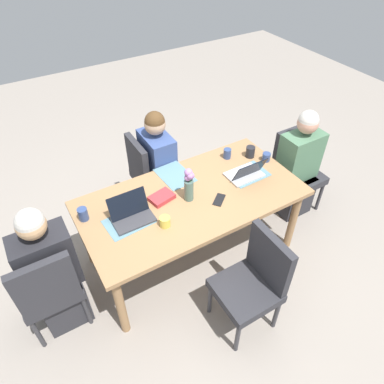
% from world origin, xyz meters
% --- Properties ---
extents(ground_plane, '(10.00, 10.00, 0.00)m').
position_xyz_m(ground_plane, '(0.00, 0.00, 0.00)').
color(ground_plane, gray).
extents(dining_table, '(1.90, 0.97, 0.74)m').
position_xyz_m(dining_table, '(0.00, 0.00, 0.66)').
color(dining_table, '#9E754C').
rests_on(dining_table, ground_plane).
extents(chair_head_left_left_near, '(0.44, 0.44, 0.90)m').
position_xyz_m(chair_head_left_left_near, '(-1.29, -0.09, 0.50)').
color(chair_head_left_left_near, '#2D2D33').
rests_on(chair_head_left_left_near, ground_plane).
extents(person_head_left_left_near, '(0.40, 0.36, 1.19)m').
position_xyz_m(person_head_left_left_near, '(-1.23, -0.01, 0.53)').
color(person_head_left_left_near, '#2D2D33').
rests_on(person_head_left_left_near, ground_plane).
extents(chair_head_right_left_mid, '(0.44, 0.44, 0.90)m').
position_xyz_m(chair_head_right_left_mid, '(1.31, 0.08, 0.50)').
color(chair_head_right_left_mid, '#2D2D33').
rests_on(chair_head_right_left_mid, ground_plane).
extents(person_head_right_left_mid, '(0.40, 0.36, 1.19)m').
position_xyz_m(person_head_right_left_mid, '(1.25, 0.01, 0.53)').
color(person_head_right_left_mid, '#2D2D33').
rests_on(person_head_right_left_mid, ground_plane).
extents(chair_far_left_far, '(0.44, 0.44, 0.90)m').
position_xyz_m(chair_far_left_far, '(-0.05, 0.77, 0.50)').
color(chair_far_left_far, '#2D2D33').
rests_on(chair_far_left_far, ground_plane).
extents(person_far_left_far, '(0.36, 0.40, 1.19)m').
position_xyz_m(person_far_left_far, '(0.03, 0.71, 0.53)').
color(person_far_left_far, '#2D2D33').
rests_on(person_far_left_far, ground_plane).
extents(chair_near_right_near, '(0.44, 0.44, 0.90)m').
position_xyz_m(chair_near_right_near, '(0.07, -0.81, 0.50)').
color(chair_near_right_near, '#2D2D33').
rests_on(chair_near_right_near, ground_plane).
extents(flower_vase, '(0.09, 0.08, 0.31)m').
position_xyz_m(flower_vase, '(-0.04, -0.01, 0.91)').
color(flower_vase, '#4C6B60').
rests_on(flower_vase, dining_table).
extents(placemat_head_left_left_near, '(0.38, 0.29, 0.00)m').
position_xyz_m(placemat_head_left_left_near, '(-0.58, -0.00, 0.75)').
color(placemat_head_left_left_near, slate).
rests_on(placemat_head_left_left_near, dining_table).
extents(placemat_head_right_left_mid, '(0.37, 0.27, 0.00)m').
position_xyz_m(placemat_head_right_left_mid, '(0.59, 0.00, 0.75)').
color(placemat_head_right_left_mid, slate).
rests_on(placemat_head_right_left_mid, dining_table).
extents(placemat_far_left_far, '(0.28, 0.37, 0.00)m').
position_xyz_m(placemat_far_left_far, '(0.01, 0.32, 0.75)').
color(placemat_far_left_far, slate).
rests_on(placemat_far_left_far, dining_table).
extents(laptop_head_right_left_mid, '(0.32, 0.22, 0.20)m').
position_xyz_m(laptop_head_right_left_mid, '(0.55, -0.02, 0.79)').
color(laptop_head_right_left_mid, silver).
rests_on(laptop_head_right_left_mid, dining_table).
extents(laptop_head_left_left_near, '(0.32, 0.22, 0.20)m').
position_xyz_m(laptop_head_left_left_near, '(-0.54, 0.02, 0.79)').
color(laptop_head_left_left_near, '#38383D').
rests_on(laptop_head_left_left_near, dining_table).
extents(coffee_mug_near_left, '(0.08, 0.08, 0.08)m').
position_xyz_m(coffee_mug_near_left, '(0.87, 0.08, 0.78)').
color(coffee_mug_near_left, '#33477A').
rests_on(coffee_mug_near_left, dining_table).
extents(coffee_mug_near_right, '(0.07, 0.07, 0.10)m').
position_xyz_m(coffee_mug_near_right, '(0.57, 0.31, 0.79)').
color(coffee_mug_near_right, '#33477A').
rests_on(coffee_mug_near_right, dining_table).
extents(coffee_mug_centre_left, '(0.08, 0.08, 0.08)m').
position_xyz_m(coffee_mug_centre_left, '(-0.35, -0.18, 0.79)').
color(coffee_mug_centre_left, '#DBC64C').
rests_on(coffee_mug_centre_left, dining_table).
extents(coffee_mug_centre_right, '(0.09, 0.09, 0.11)m').
position_xyz_m(coffee_mug_centre_right, '(0.78, 0.21, 0.80)').
color(coffee_mug_centre_right, '#232328').
rests_on(coffee_mug_centre_right, dining_table).
extents(coffee_mug_far_left, '(0.08, 0.08, 0.11)m').
position_xyz_m(coffee_mug_far_left, '(-0.87, 0.21, 0.80)').
color(coffee_mug_far_left, '#33477A').
rests_on(coffee_mug_far_left, dining_table).
extents(book_red_cover, '(0.22, 0.18, 0.04)m').
position_xyz_m(book_red_cover, '(-0.24, 0.10, 0.76)').
color(book_red_cover, '#B73338').
rests_on(book_red_cover, dining_table).
extents(phone_black, '(0.16, 0.15, 0.01)m').
position_xyz_m(phone_black, '(0.17, -0.16, 0.75)').
color(phone_black, black).
rests_on(phone_black, dining_table).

